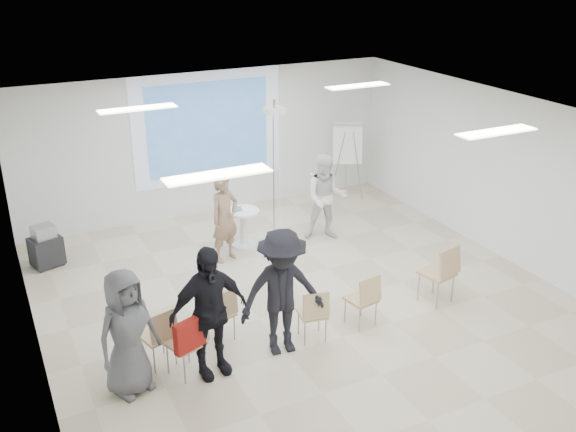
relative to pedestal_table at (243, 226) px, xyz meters
name	(u,v)px	position (x,y,z in m)	size (l,w,h in m)	color
floor	(310,308)	(0.09, -2.52, -0.47)	(8.00, 9.00, 0.10)	beige
ceiling	(313,118)	(0.09, -2.52, 2.63)	(8.00, 9.00, 0.10)	white
wall_back	(208,143)	(0.09, 2.03, 1.08)	(8.00, 0.10, 3.00)	silver
wall_left	(25,275)	(-3.96, -2.52, 1.08)	(0.10, 9.00, 3.00)	silver
wall_right	(514,179)	(4.14, -2.52, 1.08)	(0.10, 9.00, 3.00)	silver
projection_halo	(208,127)	(0.09, 1.97, 1.43)	(3.20, 0.01, 2.30)	silver
projection_image	(209,128)	(0.09, 1.95, 1.43)	(2.60, 0.01, 1.90)	#3572B6
pedestal_table	(243,226)	(0.00, 0.00, 0.00)	(0.73, 0.73, 0.76)	silver
player_left	(225,213)	(-0.50, -0.36, 0.49)	(0.67, 0.45, 1.82)	#94745A
player_right	(326,193)	(1.59, -0.34, 0.51)	(0.90, 0.72, 1.87)	white
controller_left	(228,192)	(-0.32, -0.11, 0.78)	(0.04, 0.13, 0.04)	silver
controller_right	(312,174)	(1.41, -0.09, 0.83)	(0.04, 0.11, 0.04)	white
chair_far_left	(160,333)	(-2.47, -3.02, 0.09)	(0.50, 0.53, 0.87)	tan
chair_left_mid	(189,340)	(-2.18, -3.39, 0.12)	(0.57, 0.59, 0.93)	tan
chair_left_inner	(221,311)	(-1.53, -2.83, 0.08)	(0.49, 0.51, 0.85)	tan
chair_center	(314,311)	(-0.34, -3.40, 0.07)	(0.46, 0.48, 0.83)	tan
chair_right_inner	(365,297)	(0.52, -3.40, 0.08)	(0.46, 0.49, 0.86)	tan
chair_right_far	(442,270)	(1.97, -3.36, 0.17)	(0.57, 0.60, 1.01)	tan
red_jacket	(189,335)	(-2.21, -3.53, 0.30)	(0.45, 0.10, 0.43)	maroon
laptop	(218,311)	(-1.54, -2.73, 0.03)	(0.31, 0.23, 0.02)	black
audience_left	(208,303)	(-1.91, -3.44, 0.63)	(1.23, 0.74, 2.12)	black
audience_mid	(282,284)	(-0.84, -3.41, 0.63)	(1.36, 0.74, 2.10)	black
audience_outer	(126,325)	(-2.95, -3.34, 0.53)	(0.93, 0.61, 1.91)	#5C5C61
flipchart_easel	(348,144)	(3.02, 1.25, 0.87)	(0.71, 0.57, 1.76)	gray
av_cart	(46,248)	(-3.45, 0.81, -0.07)	(0.61, 0.55, 0.77)	black
ceiling_projector	(275,119)	(0.19, -1.03, 2.26)	(0.30, 0.25, 3.00)	white
fluor_panel_nw	(137,109)	(-1.91, -0.52, 2.55)	(1.20, 0.30, 0.02)	white
fluor_panel_ne	(358,86)	(2.09, -0.52, 2.55)	(1.20, 0.30, 0.02)	white
fluor_panel_sw	(218,175)	(-1.91, -4.02, 2.55)	(1.20, 0.30, 0.02)	white
fluor_panel_se	(497,132)	(2.09, -4.02, 2.55)	(1.20, 0.30, 0.02)	white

